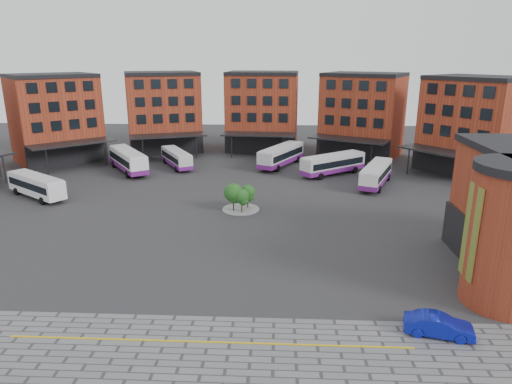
{
  "coord_description": "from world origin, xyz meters",
  "views": [
    {
      "loc": [
        6.27,
        -38.91,
        17.65
      ],
      "look_at": [
        4.09,
        6.12,
        4.0
      ],
      "focal_mm": 32.0,
      "sensor_mm": 36.0,
      "label": 1
    }
  ],
  "objects_px": {
    "tree_island": "(240,196)",
    "bus_b": "(128,160)",
    "bus_c": "(177,158)",
    "bus_e": "(333,164)",
    "bus_a": "(36,184)",
    "bus_d": "(281,155)",
    "bus_f": "(376,174)",
    "blue_car": "(439,325)"
  },
  "relations": [
    {
      "from": "tree_island",
      "to": "bus_b",
      "type": "xyz_separation_m",
      "value": [
        -19.03,
        17.95,
        -0.03
      ]
    },
    {
      "from": "bus_c",
      "to": "bus_e",
      "type": "distance_m",
      "value": 25.13
    },
    {
      "from": "bus_a",
      "to": "bus_d",
      "type": "xyz_separation_m",
      "value": [
        31.37,
        18.73,
        0.07
      ]
    },
    {
      "from": "bus_c",
      "to": "bus_e",
      "type": "xyz_separation_m",
      "value": [
        24.85,
        -3.74,
        0.19
      ]
    },
    {
      "from": "bus_a",
      "to": "bus_c",
      "type": "bearing_deg",
      "value": -4.75
    },
    {
      "from": "tree_island",
      "to": "bus_a",
      "type": "distance_m",
      "value": 26.72
    },
    {
      "from": "bus_b",
      "to": "bus_d",
      "type": "xyz_separation_m",
      "value": [
        23.98,
        4.78,
        -0.04
      ]
    },
    {
      "from": "bus_a",
      "to": "bus_c",
      "type": "height_order",
      "value": "bus_a"
    },
    {
      "from": "bus_e",
      "to": "bus_f",
      "type": "height_order",
      "value": "bus_e"
    },
    {
      "from": "bus_d",
      "to": "blue_car",
      "type": "height_order",
      "value": "bus_d"
    },
    {
      "from": "tree_island",
      "to": "bus_e",
      "type": "distance_m",
      "value": 21.63
    },
    {
      "from": "bus_c",
      "to": "bus_d",
      "type": "height_order",
      "value": "bus_d"
    },
    {
      "from": "bus_d",
      "to": "tree_island",
      "type": "bearing_deg",
      "value": -75.14
    },
    {
      "from": "bus_e",
      "to": "blue_car",
      "type": "distance_m",
      "value": 41.62
    },
    {
      "from": "bus_b",
      "to": "bus_d",
      "type": "relative_size",
      "value": 0.98
    },
    {
      "from": "bus_a",
      "to": "bus_d",
      "type": "bearing_deg",
      "value": -24.05
    },
    {
      "from": "tree_island",
      "to": "blue_car",
      "type": "distance_m",
      "value": 28.41
    },
    {
      "from": "bus_d",
      "to": "bus_f",
      "type": "bearing_deg",
      "value": -12.76
    },
    {
      "from": "tree_island",
      "to": "bus_f",
      "type": "distance_m",
      "value": 21.57
    },
    {
      "from": "bus_b",
      "to": "bus_d",
      "type": "bearing_deg",
      "value": -22.99
    },
    {
      "from": "tree_island",
      "to": "bus_a",
      "type": "height_order",
      "value": "tree_island"
    },
    {
      "from": "bus_c",
      "to": "blue_car",
      "type": "distance_m",
      "value": 52.77
    },
    {
      "from": "bus_d",
      "to": "bus_f",
      "type": "height_order",
      "value": "bus_d"
    },
    {
      "from": "bus_b",
      "to": "bus_c",
      "type": "bearing_deg",
      "value": -9.33
    },
    {
      "from": "bus_a",
      "to": "blue_car",
      "type": "relative_size",
      "value": 2.22
    },
    {
      "from": "tree_island",
      "to": "bus_c",
      "type": "distance_m",
      "value": 24.38
    },
    {
      "from": "bus_e",
      "to": "bus_f",
      "type": "xyz_separation_m",
      "value": [
        5.32,
        -5.72,
        -0.06
      ]
    },
    {
      "from": "bus_a",
      "to": "blue_car",
      "type": "distance_m",
      "value": 50.06
    },
    {
      "from": "bus_b",
      "to": "bus_c",
      "type": "distance_m",
      "value": 7.68
    },
    {
      "from": "bus_d",
      "to": "blue_car",
      "type": "relative_size",
      "value": 2.66
    },
    {
      "from": "bus_c",
      "to": "bus_f",
      "type": "distance_m",
      "value": 31.62
    },
    {
      "from": "bus_b",
      "to": "bus_f",
      "type": "distance_m",
      "value": 37.65
    },
    {
      "from": "bus_c",
      "to": "blue_car",
      "type": "relative_size",
      "value": 2.22
    },
    {
      "from": "bus_a",
      "to": "bus_d",
      "type": "relative_size",
      "value": 0.84
    },
    {
      "from": "tree_island",
      "to": "bus_f",
      "type": "xyz_separation_m",
      "value": [
        18.1,
        11.73,
        -0.22
      ]
    },
    {
      "from": "bus_b",
      "to": "bus_f",
      "type": "relative_size",
      "value": 1.06
    },
    {
      "from": "bus_f",
      "to": "bus_e",
      "type": "bearing_deg",
      "value": 155.68
    },
    {
      "from": "bus_b",
      "to": "bus_f",
      "type": "bearing_deg",
      "value": -43.77
    },
    {
      "from": "bus_d",
      "to": "bus_e",
      "type": "xyz_separation_m",
      "value": [
        7.83,
        -5.28,
        -0.09
      ]
    },
    {
      "from": "bus_c",
      "to": "bus_d",
      "type": "relative_size",
      "value": 0.84
    },
    {
      "from": "bus_d",
      "to": "bus_f",
      "type": "distance_m",
      "value": 17.14
    },
    {
      "from": "bus_b",
      "to": "blue_car",
      "type": "height_order",
      "value": "bus_b"
    }
  ]
}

